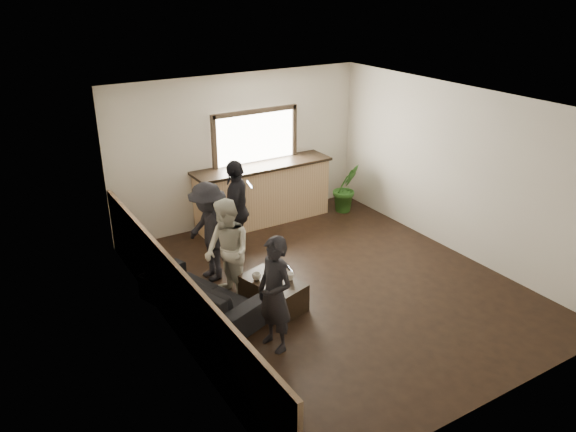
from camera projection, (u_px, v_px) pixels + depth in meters
ground at (332, 285)px, 8.59m from camera, size 5.00×6.00×0.01m
room_shell at (291, 206)px, 7.66m from camera, size 5.01×6.01×2.80m
bar_counter at (263, 190)px, 10.60m from camera, size 2.70×0.68×2.13m
sofa at (202, 293)px, 7.85m from camera, size 1.35×2.05×0.56m
coffee_table at (273, 293)px, 7.99m from camera, size 0.74×1.03×0.41m
cup_a at (256, 276)px, 7.91m from camera, size 0.15×0.15×0.10m
cup_b at (290, 276)px, 7.91m from camera, size 0.13×0.13×0.10m
potted_plant at (346, 188)px, 11.14m from camera, size 0.57×0.47×0.98m
person_a at (275, 295)px, 6.89m from camera, size 0.50×0.61×1.53m
person_b at (227, 252)px, 7.93m from camera, size 0.61×0.77×1.55m
person_c at (209, 232)px, 8.51m from camera, size 0.68×1.07×1.58m
person_d at (237, 210)px, 9.14m from camera, size 0.93×1.05×1.70m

